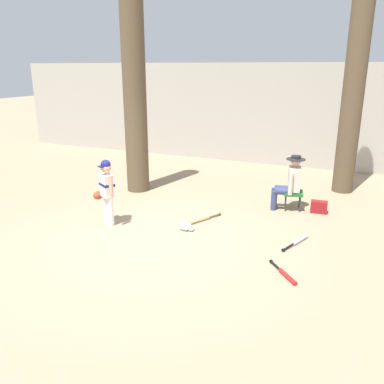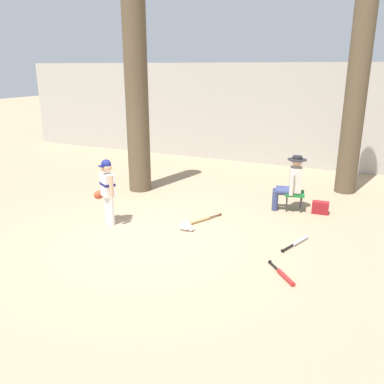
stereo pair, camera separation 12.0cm
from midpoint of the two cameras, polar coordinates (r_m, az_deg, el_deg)
The scene contains 12 objects.
ground_plane at distance 7.29m, azimuth -6.21°, elevation -6.87°, with size 60.00×60.00×0.00m, color #9E8466.
concrete_back_wall at distance 13.10m, azimuth 8.80°, elevation 10.93°, with size 18.00×0.36×3.11m, color #ADA89E.
tree_near_player at distance 9.85m, azimuth -8.51°, elevation 13.66°, with size 0.77×0.77×5.49m.
tree_behind_spectator at distance 10.33m, azimuth 21.64°, elevation 13.10°, with size 0.68×0.68×5.50m.
young_ballplayer at distance 7.92m, azimuth -12.49°, elevation 0.55°, with size 0.61×0.37×1.31m.
folding_stool at distance 8.92m, azimuth 13.83°, elevation -0.21°, with size 0.48×0.48×0.41m.
seated_spectator at distance 8.83m, azimuth 13.32°, elevation 1.53°, with size 0.68×0.54×1.20m.
handbag_beside_stool at distance 8.94m, azimuth 17.24°, elevation -2.04°, with size 0.34×0.18×0.26m, color maroon.
bat_wood_tan at distance 8.11m, azimuth 0.99°, elevation -3.95°, with size 0.42×0.75×0.07m.
bat_red_barrel at distance 6.22m, azimuth 12.62°, elevation -11.40°, with size 0.53×0.59×0.07m.
bat_aluminum_silver at distance 7.38m, azimuth 14.40°, elevation -6.77°, with size 0.34×0.79×0.07m.
batting_helmet_white at distance 7.68m, azimuth -1.36°, elevation -4.89°, with size 0.29×0.22×0.17m.
Camera 1 is at (3.32, -5.76, 2.99)m, focal length 37.51 mm.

